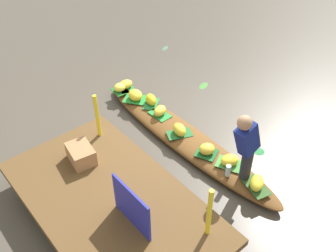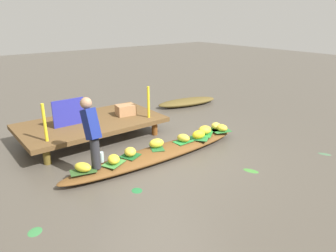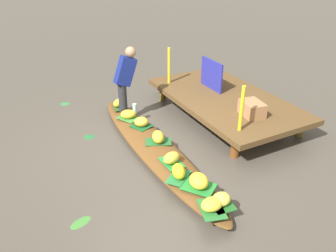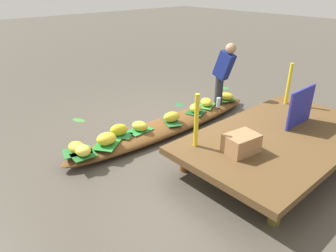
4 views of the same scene
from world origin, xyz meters
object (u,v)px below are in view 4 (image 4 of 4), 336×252
Objects in this scene: banana_bunch_8 at (77,147)px; water_bottle at (218,102)px; vendor_boat at (169,125)px; produce_crate at (241,143)px; banana_bunch_6 at (206,102)px; market_banner at (301,107)px; banana_bunch_0 at (106,139)px; vendor_person at (224,70)px; banana_bunch_2 at (196,108)px; banana_bunch_3 at (172,117)px; banana_bunch_1 at (226,96)px; banana_bunch_7 at (140,126)px; banana_bunch_5 at (83,151)px; banana_bunch_4 at (119,130)px.

water_bottle is (-2.92, 0.23, 0.02)m from banana_bunch_8.
vendor_boat is 9.42× the size of produce_crate.
banana_bunch_6 is 0.40× the size of market_banner.
banana_bunch_0 is 0.25× the size of vendor_person.
banana_bunch_2 is 0.83× the size of banana_bunch_3.
banana_bunch_6 is at bearing -53.54° from water_bottle.
banana_bunch_1 reaches higher than banana_bunch_8.
banana_bunch_6 is 2.78m from banana_bunch_8.
banana_bunch_7 is (2.23, -0.04, 0.00)m from banana_bunch_1.
banana_bunch_7 is (1.26, -0.08, -0.00)m from banana_bunch_2.
banana_bunch_7 is at bearing -2.28° from vendor_boat.
vendor_boat is at bearing 1.82° from banana_bunch_6.
vendor_boat is 1.60m from banana_bunch_1.
vendor_person is at bearing 178.18° from banana_bunch_2.
produce_crate is at bearing -3.67° from market_banner.
water_bottle is (-2.48, 0.13, -0.00)m from banana_bunch_0.
produce_crate reaches higher than banana_bunch_0.
banana_bunch_5 is 2.22m from produce_crate.
produce_crate is at bearing 101.13° from banana_bunch_7.
banana_bunch_3 is at bearing 1.93° from banana_bunch_1.
banana_bunch_4 is 1.01× the size of banana_bunch_7.
banana_bunch_0 reaches higher than banana_bunch_5.
vendor_person is 0.64m from water_bottle.
banana_bunch_4 is (1.62, -0.16, 0.01)m from banana_bunch_2.
banana_bunch_2 is at bearing 12.30° from banana_bunch_6.
banana_bunch_0 reaches higher than banana_bunch_6.
produce_crate is at bearing 80.14° from vendor_boat.
banana_bunch_2 is at bearing 179.06° from banana_bunch_0.
water_bottle is (0.42, 0.14, 0.01)m from banana_bunch_1.
banana_bunch_8 is (3.35, -0.09, -0.00)m from banana_bunch_1.
banana_bunch_6 is (-0.40, -0.09, -0.00)m from banana_bunch_2.
produce_crate is at bearing 42.47° from banana_bunch_1.
vendor_boat is 1.77m from banana_bunch_8.
banana_bunch_7 is 0.98× the size of banana_bunch_8.
banana_bunch_3 is 1.76m from banana_bunch_8.
vendor_person is 2.80× the size of produce_crate.
vendor_person is at bearing -156.71° from water_bottle.
vendor_boat is at bearing -5.08° from banana_bunch_2.
vendor_person is (-1.99, 0.10, 0.61)m from banana_bunch_7.
banana_bunch_7 reaches higher than banana_bunch_5.
banana_bunch_5 reaches higher than vendor_boat.
water_bottle reaches higher than banana_bunch_5.
market_banner is at bearing 121.82° from banana_bunch_3.
banana_bunch_6 is at bearing -179.69° from banana_bunch_7.
market_banner is at bearing 143.00° from banana_bunch_0.
vendor_boat is 0.21m from banana_bunch_3.
banana_bunch_8 is 3.17m from vendor_person.
vendor_person is (-3.09, -0.00, 0.62)m from banana_bunch_5.
vendor_person reaches higher than banana_bunch_8.
banana_bunch_0 is at bearing -37.11° from market_banner.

